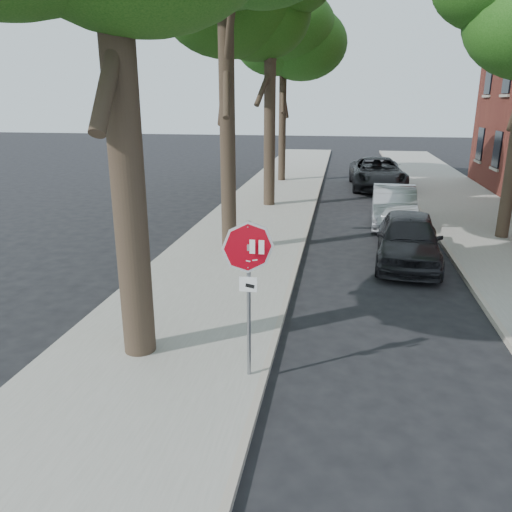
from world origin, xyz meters
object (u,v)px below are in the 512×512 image
at_px(tree_mid_b, 270,5).
at_px(tree_far, 283,45).
at_px(car_a, 408,239).
at_px(car_d, 377,173).
at_px(stop_sign, 248,270).
at_px(car_b, 393,206).

xyz_separation_m(tree_mid_b, tree_far, (-0.30, 6.99, -0.78)).
distance_m(tree_mid_b, tree_far, 7.04).
height_order(tree_far, car_a, tree_far).
distance_m(tree_far, car_d, 8.39).
xyz_separation_m(stop_sign, tree_mid_b, (-1.72, 14.15, 6.05)).
bearing_deg(car_b, car_a, -87.31).
bearing_deg(stop_sign, car_d, 80.80).
bearing_deg(car_d, stop_sign, -101.38).
relative_size(stop_sign, car_a, 0.61).
height_order(stop_sign, tree_mid_b, tree_mid_b).
bearing_deg(car_d, car_b, -91.43).
xyz_separation_m(tree_mid_b, car_b, (5.02, -2.60, -7.28)).
relative_size(car_a, car_b, 0.98).
bearing_deg(car_d, tree_mid_b, -133.67).
xyz_separation_m(stop_sign, car_a, (3.30, 6.93, -1.22)).
height_order(stop_sign, car_a, stop_sign).
xyz_separation_m(tree_far, car_b, (5.32, -9.59, -6.50)).
bearing_deg(car_b, tree_far, 121.72).
relative_size(tree_far, car_a, 2.18).
relative_size(tree_far, car_d, 1.62).
bearing_deg(car_b, tree_mid_b, 155.29).
distance_m(stop_sign, car_a, 7.77).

